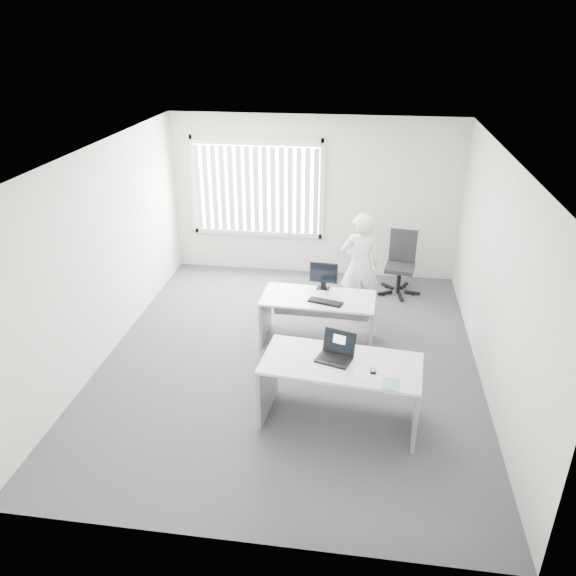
# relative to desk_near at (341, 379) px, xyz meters

# --- Properties ---
(ground) EXTENTS (6.00, 6.00, 0.00)m
(ground) POSITION_rel_desk_near_xyz_m (-0.74, 1.20, -0.57)
(ground) COLOR #58575F
(ground) RESTS_ON ground
(wall_back) EXTENTS (5.00, 0.02, 2.80)m
(wall_back) POSITION_rel_desk_near_xyz_m (-0.74, 4.20, 0.83)
(wall_back) COLOR silver
(wall_back) RESTS_ON ground
(wall_front) EXTENTS (5.00, 0.02, 2.80)m
(wall_front) POSITION_rel_desk_near_xyz_m (-0.74, -1.80, 0.83)
(wall_front) COLOR silver
(wall_front) RESTS_ON ground
(wall_left) EXTENTS (0.02, 6.00, 2.80)m
(wall_left) POSITION_rel_desk_near_xyz_m (-3.24, 1.20, 0.83)
(wall_left) COLOR silver
(wall_left) RESTS_ON ground
(wall_right) EXTENTS (0.02, 6.00, 2.80)m
(wall_right) POSITION_rel_desk_near_xyz_m (1.76, 1.20, 0.83)
(wall_right) COLOR silver
(wall_right) RESTS_ON ground
(ceiling) EXTENTS (5.00, 6.00, 0.02)m
(ceiling) POSITION_rel_desk_near_xyz_m (-0.74, 1.20, 2.23)
(ceiling) COLOR silver
(ceiling) RESTS_ON wall_back
(window) EXTENTS (2.32, 0.06, 1.76)m
(window) POSITION_rel_desk_near_xyz_m (-1.74, 4.16, 0.98)
(window) COLOR silver
(window) RESTS_ON wall_back
(blinds) EXTENTS (2.20, 0.10, 1.50)m
(blinds) POSITION_rel_desk_near_xyz_m (-1.74, 4.10, 0.95)
(blinds) COLOR white
(blinds) RESTS_ON wall_back
(desk_near) EXTENTS (1.81, 0.98, 0.80)m
(desk_near) POSITION_rel_desk_near_xyz_m (0.00, 0.00, 0.00)
(desk_near) COLOR silver
(desk_near) RESTS_ON ground
(desk_far) EXTENTS (1.59, 0.79, 0.71)m
(desk_far) POSITION_rel_desk_near_xyz_m (-0.41, 1.72, -0.06)
(desk_far) COLOR silver
(desk_far) RESTS_ON ground
(office_chair) EXTENTS (0.69, 0.69, 1.06)m
(office_chair) POSITION_rel_desk_near_xyz_m (0.79, 3.55, -0.24)
(office_chair) COLOR black
(office_chair) RESTS_ON ground
(person) EXTENTS (0.68, 0.52, 1.66)m
(person) POSITION_rel_desk_near_xyz_m (0.12, 2.64, 0.26)
(person) COLOR silver
(person) RESTS_ON ground
(laptop) EXTENTS (0.45, 0.43, 0.29)m
(laptop) POSITION_rel_desk_near_xyz_m (-0.09, 0.02, 0.37)
(laptop) COLOR black
(laptop) RESTS_ON desk_near
(paper_sheet) EXTENTS (0.31, 0.24, 0.00)m
(paper_sheet) POSITION_rel_desk_near_xyz_m (0.29, -0.17, 0.22)
(paper_sheet) COLOR white
(paper_sheet) RESTS_ON desk_near
(mouse) EXTENTS (0.06, 0.10, 0.04)m
(mouse) POSITION_rel_desk_near_xyz_m (0.34, -0.14, 0.24)
(mouse) COLOR #A9A9AB
(mouse) RESTS_ON paper_sheet
(booklet) EXTENTS (0.19, 0.24, 0.01)m
(booklet) POSITION_rel_desk_near_xyz_m (0.52, -0.35, 0.23)
(booklet) COLOR silver
(booklet) RESTS_ON desk_near
(keyboard) EXTENTS (0.50, 0.28, 0.02)m
(keyboard) POSITION_rel_desk_near_xyz_m (-0.30, 1.57, 0.15)
(keyboard) COLOR black
(keyboard) RESTS_ON desk_far
(monitor) EXTENTS (0.41, 0.17, 0.40)m
(monitor) POSITION_rel_desk_near_xyz_m (-0.37, 2.01, 0.34)
(monitor) COLOR black
(monitor) RESTS_ON desk_far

